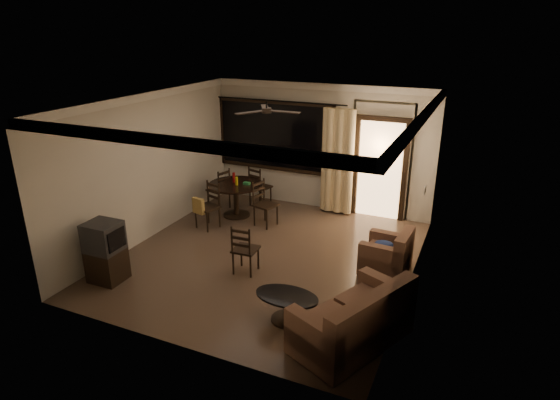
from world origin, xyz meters
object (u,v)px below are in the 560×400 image
at_px(dining_chair_north, 260,194).
at_px(coffee_table, 287,304).
at_px(dining_chair_east, 265,212).
at_px(side_chair, 245,258).
at_px(dining_chair_west, 219,197).
at_px(dining_chair_south, 207,214).
at_px(sofa, 355,323).
at_px(armchair, 389,255).
at_px(dining_table, 236,191).
at_px(tv_cabinet, 106,252).

distance_m(dining_chair_north, coffee_table, 4.56).
xyz_separation_m(dining_chair_east, side_chair, (0.56, -1.94, -0.02)).
relative_size(dining_chair_west, dining_chair_south, 1.00).
xyz_separation_m(sofa, armchair, (-0.01, 2.12, -0.03)).
bearing_deg(armchair, side_chair, -152.10).
relative_size(dining_chair_east, dining_chair_north, 1.00).
relative_size(armchair, coffee_table, 0.87).
bearing_deg(dining_chair_west, dining_chair_south, 32.93).
relative_size(armchair, side_chair, 0.90).
xyz_separation_m(dining_chair_east, dining_chair_north, (-0.61, 0.98, 0.00)).
relative_size(dining_chair_east, dining_chair_south, 1.00).
relative_size(dining_table, dining_chair_north, 1.24).
bearing_deg(sofa, armchair, 114.61).
height_order(tv_cabinet, sofa, tv_cabinet).
bearing_deg(sofa, dining_chair_south, 171.39).
xyz_separation_m(dining_chair_south, armchair, (3.80, -0.35, 0.01)).
bearing_deg(dining_chair_east, armchair, -94.19).
height_order(dining_chair_east, dining_chair_south, same).
xyz_separation_m(sofa, coffee_table, (-1.03, 0.15, -0.07)).
xyz_separation_m(dining_table, coffee_table, (2.55, -3.15, -0.31)).
bearing_deg(dining_chair_west, dining_table, 84.00).
distance_m(dining_chair_south, armchair, 3.81).
distance_m(dining_chair_west, dining_chair_south, 1.10).
distance_m(armchair, side_chair, 2.41).
distance_m(dining_chair_east, coffee_table, 3.41).
distance_m(dining_table, armchair, 3.77).
bearing_deg(armchair, dining_chair_west, 165.29).
distance_m(tv_cabinet, side_chair, 2.27).
relative_size(dining_table, sofa, 0.65).
xyz_separation_m(dining_chair_east, dining_chair_south, (-1.03, -0.61, 0.02)).
xyz_separation_m(dining_chair_east, armchair, (2.77, -0.96, 0.03)).
bearing_deg(dining_chair_east, dining_chair_south, 135.70).
bearing_deg(armchair, dining_table, 165.67).
distance_m(dining_chair_west, tv_cabinet, 3.53).
relative_size(dining_chair_south, armchair, 1.19).
height_order(dining_chair_south, armchair, dining_chair_south).
distance_m(dining_chair_west, sofa, 5.43).
bearing_deg(dining_chair_west, dining_chair_north, 140.45).
relative_size(dining_chair_west, side_chair, 1.07).
height_order(dining_chair_north, coffee_table, dining_chair_north).
relative_size(dining_chair_north, side_chair, 1.07).
relative_size(dining_chair_south, sofa, 0.52).
height_order(dining_chair_north, tv_cabinet, tv_cabinet).
bearing_deg(dining_chair_south, sofa, -18.01).
xyz_separation_m(dining_chair_west, dining_chair_east, (1.37, -0.43, 0.00)).
distance_m(dining_table, dining_chair_east, 0.89).
relative_size(dining_chair_west, armchair, 1.19).
xyz_separation_m(dining_chair_south, dining_chair_north, (0.42, 1.59, -0.02)).
bearing_deg(armchair, coffee_table, -113.44).
bearing_deg(dining_chair_south, tv_cabinet, -83.07).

